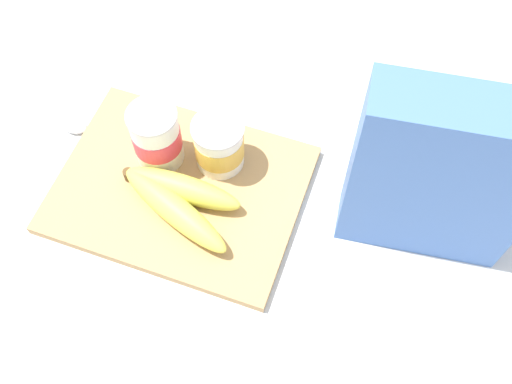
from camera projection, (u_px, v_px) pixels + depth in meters
The scene contains 7 objects.
ground_plane at pixel (180, 192), 0.84m from camera, with size 2.40×2.40×0.00m, color silver.
cutting_board at pixel (180, 189), 0.83m from camera, with size 0.33×0.25×0.01m, color tan.
cereal_box at pixel (440, 178), 0.69m from camera, with size 0.21×0.07×0.27m, color #4770B7.
yogurt_cup_front at pixel (156, 137), 0.81m from camera, with size 0.07×0.07×0.10m.
yogurt_cup_back at pixel (219, 144), 0.81m from camera, with size 0.07×0.07×0.08m.
banana_bunch at pixel (178, 200), 0.80m from camera, with size 0.18×0.10×0.04m.
spoon at pixel (59, 123), 0.89m from camera, with size 0.13×0.03×0.01m.
Camera 1 is at (0.24, -0.36, 0.73)m, focal length 42.27 mm.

